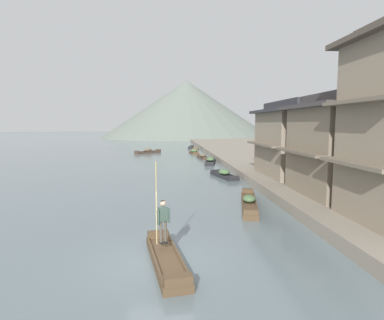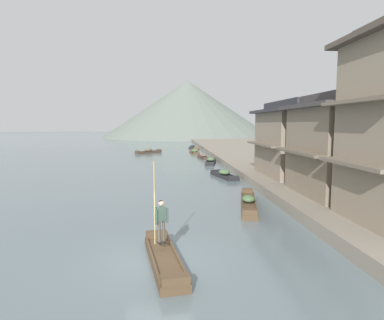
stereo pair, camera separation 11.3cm
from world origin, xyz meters
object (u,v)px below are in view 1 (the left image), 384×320
Objects in this scene: house_waterfront_tall at (293,139)px; boat_upstream_distant at (148,152)px; boatman_person at (163,216)px; boat_foreground_poled at (166,260)px; boat_moored_third at (224,174)px; boat_midriver_upstream at (203,157)px; boat_moored_far at (249,203)px; boat_midriver_drifting at (191,147)px; boat_moored_second at (194,152)px; house_waterfront_second at (348,145)px; boat_moored_nearest at (210,161)px; boat_crossing_west at (195,149)px.

boat_upstream_distant is at bearing 115.52° from house_waterfront_tall.
boat_foreground_poled is at bearing -78.91° from boatman_person.
boatman_person is 43.48m from boat_upstream_distant.
boat_moored_third is 16.51m from boat_midriver_upstream.
boat_moored_third is at bearing 74.08° from boat_foreground_poled.
boat_upstream_distant is at bearing 102.40° from boat_moored_far.
boat_foreground_poled is at bearing -95.11° from boat_midriver_drifting.
boat_moored_second reaches higher than boat_midriver_upstream.
house_waterfront_second reaches higher than boatman_person.
house_waterfront_tall reaches higher than boat_midriver_drifting.
house_waterfront_tall is at bearing -30.32° from boat_moored_third.
boatman_person is 29.23m from boat_moored_nearest.
boat_midriver_drifting is (4.93, 55.13, -0.03)m from boat_foreground_poled.
boatman_person is at bearing -96.30° from boat_crossing_west.
boat_moored_nearest is at bearing -86.08° from boat_moored_second.
boat_midriver_upstream is 0.50× the size of house_waterfront_tall.
boat_moored_far is at bearing -90.07° from boat_midriver_drifting.
boat_midriver_upstream is at bearing -47.35° from boat_upstream_distant.
boat_moored_nearest is 21.68m from boat_moored_far.
boat_midriver_drifting is 1.06× the size of boat_upstream_distant.
boat_moored_second is at bearing 93.92° from boat_moored_nearest.
boat_moored_third is at bearing -90.85° from boat_moored_nearest.
boat_crossing_west is at bearing 83.70° from boatman_person.
boat_midriver_upstream is at bearing -90.88° from boat_crossing_west.
house_waterfront_second is (5.50, -21.35, 3.37)m from boat_moored_nearest.
boat_midriver_drifting is at bearing 95.15° from boat_crossing_west.
boat_moored_far is 1.30× the size of boat_crossing_west.
boat_moored_second is 0.79× the size of boat_moored_third.
boat_midriver_upstream is at bearing -89.43° from boat_midriver_drifting.
boat_foreground_poled is 1.13× the size of boat_midriver_upstream.
boat_moored_nearest is 1.29× the size of boat_crossing_west.
boat_crossing_west is 35.37m from house_waterfront_tall.
boat_moored_nearest is at bearing -86.88° from boat_midriver_upstream.
boat_moored_far is (0.35, -35.18, -0.06)m from boat_moored_second.
boatman_person reaches higher than boat_moored_nearest.
house_waterfront_tall is at bearing 93.50° from house_waterfront_second.
boat_moored_far is at bearing -91.52° from boat_moored_nearest.
boat_upstream_distant is 10.57m from boat_crossing_west.
boat_midriver_upstream is at bearing 105.31° from house_waterfront_tall.
house_waterfront_second reaches higher than boat_moored_far.
boat_moored_far reaches higher than boat_crossing_west.
boatman_person is 13.42m from house_waterfront_second.
boat_moored_far reaches higher than boat_foreground_poled.
boat_crossing_west is at bearing 83.91° from boat_foreground_poled.
boat_crossing_west is (5.49, 49.66, -1.42)m from boatman_person.
boat_moored_far is 6.96m from house_waterfront_second.
house_waterfront_tall is (5.12, -34.82, 3.48)m from boat_crossing_west.
house_waterfront_tall is (5.04, -13.82, 3.36)m from boat_moored_nearest.
house_waterfront_tall is (10.61, 14.84, 2.07)m from boatman_person.
boat_moored_nearest reaches higher than boat_crossing_west.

